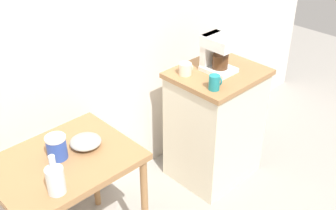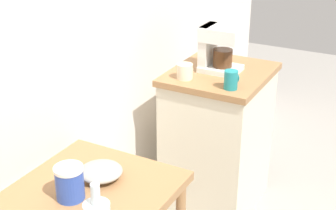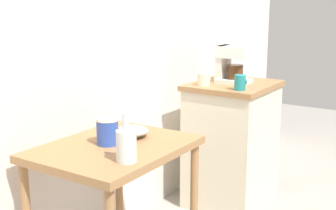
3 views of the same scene
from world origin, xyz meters
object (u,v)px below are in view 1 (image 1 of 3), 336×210
object	(u,v)px
glass_carafe_vase	(55,179)
coffee_maker	(217,52)
mug_dark_teal	(215,82)
table_clock	(223,51)
bowl_stoneware	(86,142)
mug_small_cream	(185,69)
canister_enamel	(57,147)

from	to	relation	value
glass_carafe_vase	coffee_maker	xyz separation A→B (m)	(1.39, 0.16, 0.20)
mug_dark_teal	table_clock	world-z (taller)	table_clock
bowl_stoneware	coffee_maker	distance (m)	1.10
mug_small_cream	table_clock	size ratio (longest dim) A/B	0.82
table_clock	glass_carafe_vase	bearing A→B (deg)	-170.51
mug_dark_teal	table_clock	xyz separation A→B (m)	(0.42, 0.28, 0.00)
bowl_stoneware	table_clock	distance (m)	1.28
coffee_maker	mug_dark_teal	world-z (taller)	coffee_maker
glass_carafe_vase	mug_dark_teal	bearing A→B (deg)	-0.54
glass_carafe_vase	canister_enamel	world-z (taller)	glass_carafe_vase
mug_dark_teal	glass_carafe_vase	bearing A→B (deg)	179.46
glass_carafe_vase	mug_small_cream	size ratio (longest dim) A/B	2.37
bowl_stoneware	mug_small_cream	distance (m)	0.88
mug_small_cream	table_clock	world-z (taller)	table_clock
mug_small_cream	mug_dark_teal	size ratio (longest dim) A/B	0.95
coffee_maker	table_clock	bearing A→B (deg)	28.21
table_clock	bowl_stoneware	bearing A→B (deg)	-177.83
bowl_stoneware	canister_enamel	world-z (taller)	canister_enamel
bowl_stoneware	mug_small_cream	size ratio (longest dim) A/B	1.92
canister_enamel	table_clock	bearing A→B (deg)	1.09
canister_enamel	coffee_maker	bearing A→B (deg)	-3.62
canister_enamel	mug_small_cream	bearing A→B (deg)	1.51
bowl_stoneware	canister_enamel	distance (m)	0.18
bowl_stoneware	mug_dark_teal	distance (m)	0.89
bowl_stoneware	mug_small_cream	world-z (taller)	mug_small_cream
glass_carafe_vase	mug_small_cream	distance (m)	1.22
glass_carafe_vase	mug_small_cream	world-z (taller)	same
mug_dark_teal	canister_enamel	bearing A→B (deg)	166.28
mug_small_cream	mug_dark_teal	distance (m)	0.28
canister_enamel	bowl_stoneware	bearing A→B (deg)	-6.94
glass_carafe_vase	canister_enamel	bearing A→B (deg)	57.89
coffee_maker	table_clock	size ratio (longest dim) A/B	2.27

